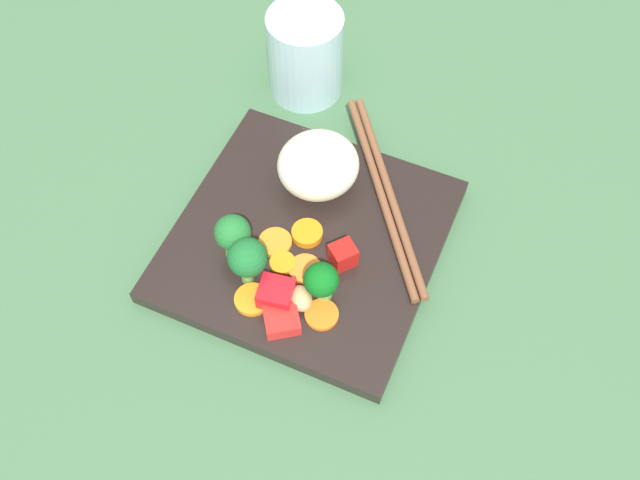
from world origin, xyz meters
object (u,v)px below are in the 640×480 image
square_plate (307,240)px  rice_mound (318,165)px  drinking_glass (305,54)px  chopstick_pair (385,193)px  broccoli_floret_0 (247,258)px  carrot_slice_0 (305,269)px

square_plate → rice_mound: (1.68, -5.85, 3.57)cm
rice_mound → drinking_glass: drinking_glass is taller
rice_mound → chopstick_pair: (-6.33, -1.46, -2.40)cm
broccoli_floret_0 → square_plate: bearing=-113.2°
rice_mound → broccoli_floret_0: rice_mound is taller
drinking_glass → chopstick_pair: bearing=141.9°
square_plate → drinking_glass: drinking_glass is taller
square_plate → chopstick_pair: 8.75cm
square_plate → rice_mound: bearing=-74.0°
chopstick_pair → broccoli_floret_0: bearing=113.5°
square_plate → drinking_glass: size_ratio=2.51×
rice_mound → carrot_slice_0: 10.08cm
broccoli_floret_0 → drinking_glass: (6.37, -24.10, -0.13)cm
carrot_slice_0 → rice_mound: bearing=-71.3°
broccoli_floret_0 → chopstick_pair: broccoli_floret_0 is taller
rice_mound → broccoli_floret_0: bearing=85.5°
broccoli_floret_0 → rice_mound: bearing=-94.5°
rice_mound → square_plate: bearing=106.0°
square_plate → carrot_slice_0: bearing=113.3°
broccoli_floret_0 → chopstick_pair: bearing=-118.4°
chopstick_pair → square_plate: bearing=109.5°
rice_mound → carrot_slice_0: rice_mound is taller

